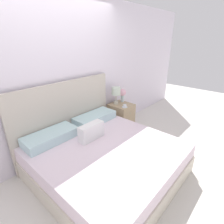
# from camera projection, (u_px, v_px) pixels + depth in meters

# --- Properties ---
(ground_plane) EXTENTS (12.00, 12.00, 0.00)m
(ground_plane) POSITION_uv_depth(u_px,v_px,m) (69.00, 149.00, 3.28)
(ground_plane) COLOR silver
(wall_back) EXTENTS (8.00, 0.06, 2.60)m
(wall_back) POSITION_uv_depth(u_px,v_px,m) (59.00, 80.00, 2.82)
(wall_back) COLOR white
(wall_back) RESTS_ON ground_plane
(bed) EXTENTS (1.91, 1.93, 1.28)m
(bed) POSITION_uv_depth(u_px,v_px,m) (102.00, 156.00, 2.64)
(bed) COLOR beige
(bed) RESTS_ON ground_plane
(nightstand) EXTENTS (0.42, 0.49, 0.62)m
(nightstand) POSITION_uv_depth(u_px,v_px,m) (121.00, 117.00, 3.85)
(nightstand) COLOR tan
(nightstand) RESTS_ON ground_plane
(table_lamp) EXTENTS (0.19, 0.19, 0.36)m
(table_lamp) POSITION_uv_depth(u_px,v_px,m) (116.00, 92.00, 3.66)
(table_lamp) COLOR beige
(table_lamp) RESTS_ON nightstand
(flower_vase) EXTENTS (0.15, 0.15, 0.29)m
(flower_vase) POSITION_uv_depth(u_px,v_px,m) (123.00, 94.00, 3.81)
(flower_vase) COLOR silver
(flower_vase) RESTS_ON nightstand
(teacup) EXTENTS (0.11, 0.11, 0.06)m
(teacup) POSITION_uv_depth(u_px,v_px,m) (125.00, 106.00, 3.57)
(teacup) COLOR white
(teacup) RESTS_ON nightstand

